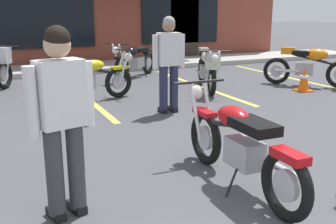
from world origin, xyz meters
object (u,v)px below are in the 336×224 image
(motorcycle_silver_naked, at_px, (313,64))
(person_in_black_shirt, at_px, (62,113))
(motorcycle_red_sportbike, at_px, (207,67))
(traffic_cone, at_px, (304,80))
(person_in_shorts_foreground, at_px, (169,59))
(motorcycle_green_cafe_racer, at_px, (135,60))
(motorcycle_foreground_classic, at_px, (239,144))
(motorcycle_orange_scrambler, at_px, (88,79))

(motorcycle_silver_naked, bearing_deg, person_in_black_shirt, -149.40)
(motorcycle_red_sportbike, height_order, traffic_cone, motorcycle_red_sportbike)
(person_in_black_shirt, relative_size, person_in_shorts_foreground, 1.00)
(motorcycle_green_cafe_racer, relative_size, person_in_shorts_foreground, 1.03)
(motorcycle_foreground_classic, xyz_separation_m, motorcycle_red_sportbike, (2.24, 4.54, 0.07))
(motorcycle_green_cafe_racer, xyz_separation_m, person_in_black_shirt, (-3.08, -6.71, 0.49))
(motorcycle_red_sportbike, relative_size, person_in_black_shirt, 1.20)
(motorcycle_foreground_classic, height_order, person_in_black_shirt, person_in_black_shirt)
(motorcycle_red_sportbike, xyz_separation_m, motorcycle_silver_naked, (2.51, -0.62, 0.00))
(motorcycle_silver_naked, height_order, motorcycle_orange_scrambler, same)
(motorcycle_orange_scrambler, bearing_deg, motorcycle_red_sportbike, 1.66)
(traffic_cone, bearing_deg, motorcycle_red_sportbike, 153.06)
(motorcycle_green_cafe_racer, height_order, traffic_cone, motorcycle_green_cafe_racer)
(motorcycle_orange_scrambler, distance_m, person_in_shorts_foreground, 1.82)
(motorcycle_foreground_classic, height_order, person_in_shorts_foreground, person_in_shorts_foreground)
(motorcycle_red_sportbike, height_order, person_in_shorts_foreground, person_in_shorts_foreground)
(person_in_shorts_foreground, distance_m, traffic_cone, 3.63)
(motorcycle_orange_scrambler, bearing_deg, traffic_cone, -10.99)
(motorcycle_orange_scrambler, bearing_deg, motorcycle_green_cafe_racer, 52.23)
(motorcycle_foreground_classic, relative_size, person_in_black_shirt, 1.26)
(motorcycle_silver_naked, distance_m, traffic_cone, 0.74)
(person_in_shorts_foreground, bearing_deg, motorcycle_red_sportbike, 41.95)
(motorcycle_foreground_classic, xyz_separation_m, person_in_shorts_foreground, (0.63, 3.09, 0.49))
(motorcycle_red_sportbike, bearing_deg, motorcycle_orange_scrambler, -178.34)
(motorcycle_silver_naked, height_order, person_in_black_shirt, person_in_black_shirt)
(motorcycle_foreground_classic, bearing_deg, person_in_shorts_foreground, 78.54)
(motorcycle_red_sportbike, distance_m, person_in_black_shirt, 5.97)
(motorcycle_foreground_classic, height_order, motorcycle_silver_naked, same)
(motorcycle_green_cafe_racer, xyz_separation_m, person_in_shorts_foreground, (-0.72, -3.72, 0.49))
(motorcycle_red_sportbike, xyz_separation_m, motorcycle_orange_scrambler, (-2.71, -0.08, -0.07))
(motorcycle_foreground_classic, distance_m, motorcycle_red_sportbike, 5.06)
(motorcycle_silver_naked, xyz_separation_m, person_in_shorts_foreground, (-4.12, -0.83, 0.42))
(motorcycle_red_sportbike, distance_m, person_in_shorts_foreground, 2.21)
(person_in_shorts_foreground, xyz_separation_m, traffic_cone, (3.53, 0.47, -0.69))
(motorcycle_silver_naked, bearing_deg, motorcycle_red_sportbike, 166.19)
(motorcycle_green_cafe_racer, relative_size, motorcycle_orange_scrambler, 0.84)
(motorcycle_red_sportbike, bearing_deg, motorcycle_foreground_classic, -116.24)
(person_in_shorts_foreground, bearing_deg, motorcycle_orange_scrambler, 128.65)
(motorcycle_foreground_classic, bearing_deg, traffic_cone, 40.56)
(person_in_shorts_foreground, bearing_deg, traffic_cone, 7.59)
(motorcycle_green_cafe_racer, distance_m, traffic_cone, 4.30)
(motorcycle_foreground_classic, height_order, motorcycle_green_cafe_racer, same)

